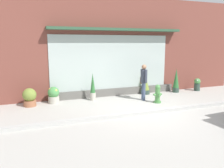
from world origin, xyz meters
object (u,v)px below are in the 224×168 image
Objects in this scene: pedestrian_with_handbag at (144,80)px; potted_plant_near_hydrant at (145,85)px; potted_plant_low_front at (197,84)px; fire_hydrant at (158,94)px; potted_plant_window_center at (176,81)px; potted_plant_window_right at (93,87)px; potted_plant_window_left at (54,95)px; potted_plant_trailing_edge at (30,97)px.

potted_plant_near_hydrant is (0.68, 1.05, -0.45)m from pedestrian_with_handbag.
potted_plant_low_front is 0.67× the size of potted_plant_near_hydrant.
fire_hydrant is 2.55m from potted_plant_window_center.
pedestrian_with_handbag is (-0.33, 0.66, 0.54)m from fire_hydrant.
fire_hydrant is at bearing -145.90° from pedestrian_with_handbag.
potted_plant_window_right is at bearing -174.15° from potted_plant_near_hydrant.
potted_plant_window_left is 0.57× the size of potted_plant_window_center.
fire_hydrant is at bearing -143.74° from potted_plant_window_center.
potted_plant_window_center is (1.70, -0.21, 0.11)m from potted_plant_near_hydrant.
potted_plant_low_front is at bearing -5.40° from potted_plant_near_hydrant.
fire_hydrant is 1.19× the size of potted_plant_low_front.
potted_plant_window_center is at bearing -6.92° from potted_plant_near_hydrant.
pedestrian_with_handbag is 1.31× the size of potted_plant_window_center.
potted_plant_low_front is at bearing -3.41° from potted_plant_window_center.
potted_plant_window_left is at bearing 159.54° from fire_hydrant.
potted_plant_window_right reaches higher than potted_plant_window_left.
fire_hydrant is 0.65× the size of potted_plant_window_center.
fire_hydrant is 0.49× the size of pedestrian_with_handbag.
potted_plant_window_right is 1.85× the size of potted_plant_low_front.
potted_plant_near_hydrant is (2.82, 0.29, -0.11)m from potted_plant_window_right.
potted_plant_near_hydrant is at bearing 173.08° from potted_plant_window_center.
potted_plant_near_hydrant reaches higher than potted_plant_trailing_edge.
potted_plant_window_right reaches higher than potted_plant_near_hydrant.
pedestrian_with_handbag is at bearing -13.12° from potted_plant_window_left.
potted_plant_window_right is 5.84m from potted_plant_low_front.
potted_plant_trailing_edge is 0.61× the size of potted_plant_window_center.
potted_plant_trailing_edge is 1.12× the size of potted_plant_low_front.
potted_plant_near_hydrant is at bearing 174.60° from potted_plant_low_front.
potted_plant_window_right is at bearing -4.66° from potted_plant_window_left.
potted_plant_window_center is at bearing -63.07° from pedestrian_with_handbag.
potted_plant_low_front is (5.84, 0.01, -0.24)m from potted_plant_window_right.
pedestrian_with_handbag is 2.55m from potted_plant_window_center.
fire_hydrant reaches higher than potted_plant_low_front.
potted_plant_window_center is at bearing 36.26° from fire_hydrant.
potted_plant_near_hydrant is at bearing 78.33° from fire_hydrant.
potted_plant_trailing_edge is 0.60× the size of potted_plant_window_right.
potted_plant_near_hydrant reaches higher than potted_plant_low_front.
fire_hydrant is at bearing -20.46° from potted_plant_window_left.
fire_hydrant reaches higher than potted_plant_window_left.
potted_plant_window_right is 1.74× the size of potted_plant_window_left.
pedestrian_with_handbag reaches higher than potted_plant_low_front.
fire_hydrant is 1.12× the size of potted_plant_window_left.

